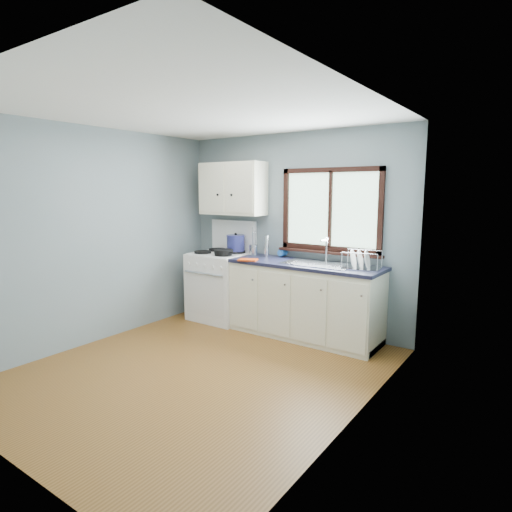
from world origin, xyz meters
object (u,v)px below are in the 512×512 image
Objects in this scene: sink at (318,269)px; dish_rack at (361,264)px; thermos at (266,246)px; base_cabinets at (304,304)px; gas_range at (221,284)px; utensil_crock at (254,250)px; stockpot at (236,243)px; skillet at (224,251)px.

sink is 0.53m from dish_rack.
dish_rack is at bearing -4.30° from thermos.
dish_rack reaches higher than base_cabinets.
gas_range is at bearing -179.18° from base_cabinets.
utensil_crock is (-0.85, 0.12, 0.59)m from base_cabinets.
stockpot is at bearing -178.96° from thermos.
stockpot is 0.86× the size of utensil_crock.
dish_rack is (1.81, 0.19, -0.01)m from skillet.
gas_range reaches higher than dish_rack.
dish_rack is at bearing 1.58° from sink.
gas_range is 3.67× the size of utensil_crock.
utensil_crock reaches higher than stockpot.
thermos is at bearing 172.04° from sink.
gas_range is 4.29× the size of stockpot.
stockpot is 0.30m from utensil_crock.
thermos reaches higher than skillet.
skillet is 0.56m from thermos.
utensil_crock is at bearing 166.44° from dish_rack.
base_cabinets is 2.20× the size of sink.
skillet is 0.29m from stockpot.
sink is at bearing 13.55° from skillet.
gas_range is 3.03× the size of dish_rack.
base_cabinets is 4.77× the size of skillet.
stockpot reaches higher than dish_rack.
base_cabinets is at bearing 179.87° from sink.
gas_range is 1.31m from base_cabinets.
sink is at bearing -0.13° from base_cabinets.
skillet is 1.05× the size of utensil_crock.
thermos is at bearing 169.87° from base_cabinets.
sink is at bearing 172.08° from dish_rack.
gas_range reaches higher than sink.
gas_range is 0.70m from utensil_crock.
thermos is (0.67, 0.13, 0.57)m from gas_range.
thermos is at bearing 36.94° from skillet.
thermos is at bearing 11.25° from gas_range.
gas_range is at bearing -162.87° from utensil_crock.
utensil_crock is at bearing 53.50° from skillet.
thermos is at bearing -2.46° from utensil_crock.
base_cabinets is 1.32m from stockpot.
thermos is at bearing 1.04° from stockpot.
stockpot is at bearing 167.64° from dish_rack.
stockpot is (0.17, 0.12, 0.58)m from gas_range.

